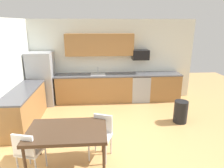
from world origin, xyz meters
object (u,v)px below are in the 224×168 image
object	(u,v)px
microwave	(140,55)
chair_far_side	(28,150)
refrigerator	(42,79)
trash_bin	(181,112)
oven_range	(140,87)
chair_near_table	(101,133)
dining_table	(67,133)

from	to	relation	value
microwave	chair_far_side	xyz separation A→B (m)	(-2.63, -3.50, -1.06)
refrigerator	trash_bin	xyz separation A→B (m)	(4.00, -1.60, -0.55)
oven_range	chair_near_table	world-z (taller)	oven_range
microwave	chair_far_side	bearing A→B (deg)	-126.93
dining_table	chair_far_side	bearing A→B (deg)	-165.14
refrigerator	oven_range	bearing A→B (deg)	1.42
refrigerator	microwave	world-z (taller)	microwave
oven_range	microwave	distance (m)	1.11
chair_far_side	chair_near_table	bearing A→B (deg)	19.67
microwave	dining_table	distance (m)	3.97
trash_bin	chair_near_table	bearing A→B (deg)	-149.31
dining_table	chair_near_table	xyz separation A→B (m)	(0.61, 0.28, -0.20)
oven_range	chair_far_side	distance (m)	4.30
dining_table	chair_far_side	size ratio (longest dim) A/B	1.65
refrigerator	chair_far_side	size ratio (longest dim) A/B	2.00
microwave	chair_near_table	xyz separation A→B (m)	(-1.38, -3.05, -1.06)
dining_table	microwave	bearing A→B (deg)	59.18
oven_range	chair_near_table	distance (m)	3.26
dining_table	chair_near_table	size ratio (longest dim) A/B	1.65
chair_near_table	trash_bin	world-z (taller)	chair_near_table
oven_range	dining_table	size ratio (longest dim) A/B	0.65
dining_table	chair_near_table	distance (m)	0.70
chair_far_side	refrigerator	bearing A→B (deg)	100.11
chair_near_table	trash_bin	bearing A→B (deg)	30.69
chair_near_table	chair_far_side	world-z (taller)	same
refrigerator	dining_table	bearing A→B (deg)	-68.55
chair_far_side	trash_bin	world-z (taller)	chair_far_side
chair_near_table	chair_far_side	bearing A→B (deg)	-160.33
refrigerator	dining_table	distance (m)	3.39
refrigerator	chair_far_side	distance (m)	3.39
chair_near_table	microwave	bearing A→B (deg)	65.74
microwave	chair_near_table	bearing A→B (deg)	-114.26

